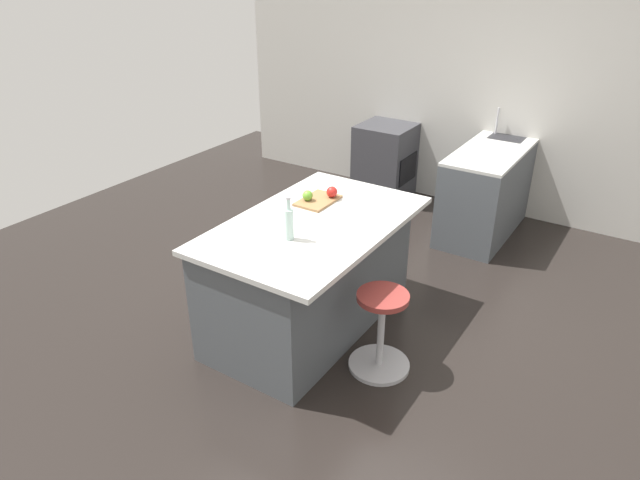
# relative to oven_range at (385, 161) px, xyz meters

# --- Properties ---
(ground_plane) EXTENTS (7.75, 7.75, 0.00)m
(ground_plane) POSITION_rel_oven_range_xyz_m (2.60, 0.88, -0.43)
(ground_plane) COLOR black
(interior_partition_left) EXTENTS (0.12, 5.97, 2.87)m
(interior_partition_left) POSITION_rel_oven_range_xyz_m (-0.35, 0.88, 1.00)
(interior_partition_left) COLOR beige
(interior_partition_left) RESTS_ON ground_plane
(sink_cabinet) EXTENTS (1.97, 0.60, 1.18)m
(sink_cabinet) POSITION_rel_oven_range_xyz_m (-0.00, 1.33, 0.02)
(sink_cabinet) COLOR #4C5156
(sink_cabinet) RESTS_ON ground_plane
(oven_range) EXTENTS (0.60, 0.61, 0.87)m
(oven_range) POSITION_rel_oven_range_xyz_m (0.00, 0.00, 0.00)
(oven_range) COLOR #38383D
(oven_range) RESTS_ON ground_plane
(kitchen_island) EXTENTS (1.77, 1.09, 0.91)m
(kitchen_island) POSITION_rel_oven_range_xyz_m (2.70, 0.73, 0.03)
(kitchen_island) COLOR #4C5156
(kitchen_island) RESTS_ON ground_plane
(stool_by_window) EXTENTS (0.44, 0.44, 0.61)m
(stool_by_window) POSITION_rel_oven_range_xyz_m (2.88, 1.45, -0.14)
(stool_by_window) COLOR #B7B7BC
(stool_by_window) RESTS_ON ground_plane
(cutting_board) EXTENTS (0.36, 0.24, 0.02)m
(cutting_board) POSITION_rel_oven_range_xyz_m (2.38, 0.60, 0.49)
(cutting_board) COLOR olive
(cutting_board) RESTS_ON kitchen_island
(apple_red) EXTENTS (0.09, 0.09, 0.09)m
(apple_red) POSITION_rel_oven_range_xyz_m (2.28, 0.67, 0.54)
(apple_red) COLOR red
(apple_red) RESTS_ON cutting_board
(apple_green) EXTENTS (0.08, 0.08, 0.08)m
(apple_green) POSITION_rel_oven_range_xyz_m (2.44, 0.55, 0.54)
(apple_green) COLOR #609E2D
(apple_green) RESTS_ON cutting_board
(water_bottle) EXTENTS (0.06, 0.06, 0.31)m
(water_bottle) POSITION_rel_oven_range_xyz_m (3.02, 0.79, 0.60)
(water_bottle) COLOR silver
(water_bottle) RESTS_ON kitchen_island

